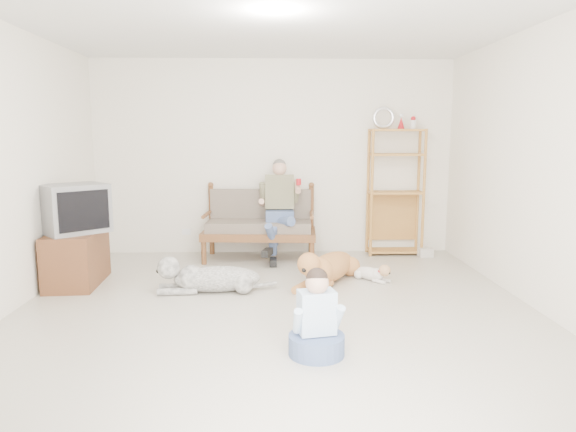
{
  "coord_description": "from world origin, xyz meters",
  "views": [
    {
      "loc": [
        -0.04,
        -4.5,
        1.65
      ],
      "look_at": [
        0.14,
        1.0,
        0.79
      ],
      "focal_mm": 32.0,
      "sensor_mm": 36.0,
      "label": 1
    }
  ],
  "objects_px": {
    "tv_stand": "(76,258)",
    "loveseat": "(259,223)",
    "etagere": "(395,191)",
    "golden_retriever": "(326,268)"
  },
  "relations": [
    {
      "from": "tv_stand",
      "to": "loveseat",
      "type": "bearing_deg",
      "value": 27.09
    },
    {
      "from": "loveseat",
      "to": "tv_stand",
      "type": "relative_size",
      "value": 1.67
    },
    {
      "from": "loveseat",
      "to": "etagere",
      "type": "bearing_deg",
      "value": 9.38
    },
    {
      "from": "tv_stand",
      "to": "etagere",
      "type": "bearing_deg",
      "value": 16.18
    },
    {
      "from": "loveseat",
      "to": "etagere",
      "type": "distance_m",
      "value": 1.94
    },
    {
      "from": "etagere",
      "to": "tv_stand",
      "type": "xyz_separation_m",
      "value": [
        -3.92,
        -1.37,
        -0.6
      ]
    },
    {
      "from": "etagere",
      "to": "golden_retriever",
      "type": "relative_size",
      "value": 1.56
    },
    {
      "from": "loveseat",
      "to": "etagere",
      "type": "height_order",
      "value": "etagere"
    },
    {
      "from": "etagere",
      "to": "tv_stand",
      "type": "relative_size",
      "value": 2.21
    },
    {
      "from": "etagere",
      "to": "tv_stand",
      "type": "distance_m",
      "value": 4.19
    }
  ]
}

